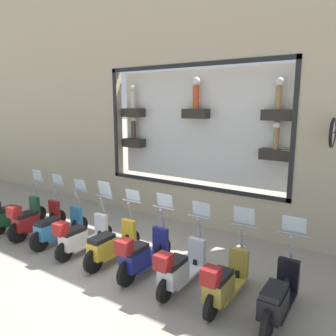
{
  "coord_description": "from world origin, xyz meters",
  "views": [
    {
      "loc": [
        -4.94,
        -4.78,
        3.58
      ],
      "look_at": [
        1.61,
        -0.42,
        2.06
      ],
      "focal_mm": 35.0,
      "sensor_mm": 36.0,
      "label": 1
    }
  ],
  "objects_px": {
    "scooter_teal_6": "(57,228)",
    "scooter_green_8": "(13,214)",
    "scooter_olive_1": "(224,281)",
    "scooter_navy_3": "(142,254)",
    "scooter_silver_2": "(179,268)",
    "scooter_red_7": "(33,220)",
    "scooter_yellow_4": "(111,245)",
    "scooter_white_5": "(80,236)",
    "scooter_black_0": "(278,297)"
  },
  "relations": [
    {
      "from": "scooter_red_7",
      "to": "scooter_teal_6",
      "type": "bearing_deg",
      "value": -86.76
    },
    {
      "from": "scooter_olive_1",
      "to": "scooter_navy_3",
      "type": "distance_m",
      "value": 1.88
    },
    {
      "from": "scooter_silver_2",
      "to": "scooter_red_7",
      "type": "xyz_separation_m",
      "value": [
        0.02,
        4.71,
        0.03
      ]
    },
    {
      "from": "scooter_navy_3",
      "to": "scooter_teal_6",
      "type": "bearing_deg",
      "value": 88.83
    },
    {
      "from": "scooter_yellow_4",
      "to": "scooter_white_5",
      "type": "relative_size",
      "value": 1.01
    },
    {
      "from": "scooter_olive_1",
      "to": "scooter_silver_2",
      "type": "distance_m",
      "value": 0.94
    },
    {
      "from": "scooter_navy_3",
      "to": "scooter_black_0",
      "type": "bearing_deg",
      "value": -88.76
    },
    {
      "from": "scooter_navy_3",
      "to": "scooter_red_7",
      "type": "relative_size",
      "value": 1.0
    },
    {
      "from": "scooter_green_8",
      "to": "scooter_teal_6",
      "type": "bearing_deg",
      "value": -88.12
    },
    {
      "from": "scooter_navy_3",
      "to": "scooter_green_8",
      "type": "xyz_separation_m",
      "value": [
        -0.0,
        4.71,
        -0.01
      ]
    },
    {
      "from": "scooter_white_5",
      "to": "scooter_green_8",
      "type": "distance_m",
      "value": 2.82
    },
    {
      "from": "scooter_black_0",
      "to": "scooter_silver_2",
      "type": "relative_size",
      "value": 1.01
    },
    {
      "from": "scooter_teal_6",
      "to": "scooter_red_7",
      "type": "bearing_deg",
      "value": 93.24
    },
    {
      "from": "scooter_navy_3",
      "to": "scooter_red_7",
      "type": "xyz_separation_m",
      "value": [
        0.0,
        3.77,
        0.01
      ]
    },
    {
      "from": "scooter_green_8",
      "to": "scooter_black_0",
      "type": "bearing_deg",
      "value": -89.51
    },
    {
      "from": "scooter_teal_6",
      "to": "scooter_green_8",
      "type": "bearing_deg",
      "value": 91.88
    },
    {
      "from": "scooter_white_5",
      "to": "scooter_yellow_4",
      "type": "bearing_deg",
      "value": -85.91
    },
    {
      "from": "scooter_olive_1",
      "to": "scooter_red_7",
      "type": "distance_m",
      "value": 5.65
    },
    {
      "from": "scooter_black_0",
      "to": "scooter_red_7",
      "type": "relative_size",
      "value": 1.0
    },
    {
      "from": "scooter_white_5",
      "to": "scooter_olive_1",
      "type": "bearing_deg",
      "value": -89.99
    },
    {
      "from": "scooter_olive_1",
      "to": "scooter_green_8",
      "type": "bearing_deg",
      "value": 89.96
    },
    {
      "from": "scooter_white_5",
      "to": "scooter_teal_6",
      "type": "distance_m",
      "value": 0.94
    },
    {
      "from": "scooter_olive_1",
      "to": "scooter_black_0",
      "type": "bearing_deg",
      "value": -85.76
    },
    {
      "from": "scooter_black_0",
      "to": "scooter_yellow_4",
      "type": "distance_m",
      "value": 3.77
    },
    {
      "from": "scooter_olive_1",
      "to": "scooter_white_5",
      "type": "xyz_separation_m",
      "value": [
        -0.0,
        3.77,
        -0.0
      ]
    },
    {
      "from": "scooter_yellow_4",
      "to": "scooter_red_7",
      "type": "xyz_separation_m",
      "value": [
        -0.05,
        2.82,
        0.05
      ]
    },
    {
      "from": "scooter_red_7",
      "to": "scooter_yellow_4",
      "type": "bearing_deg",
      "value": -88.91
    },
    {
      "from": "scooter_red_7",
      "to": "scooter_navy_3",
      "type": "bearing_deg",
      "value": -90.07
    },
    {
      "from": "scooter_green_8",
      "to": "scooter_navy_3",
      "type": "bearing_deg",
      "value": -89.95
    },
    {
      "from": "scooter_olive_1",
      "to": "scooter_silver_2",
      "type": "bearing_deg",
      "value": 90.26
    },
    {
      "from": "scooter_yellow_4",
      "to": "scooter_white_5",
      "type": "height_order",
      "value": "scooter_white_5"
    },
    {
      "from": "scooter_black_0",
      "to": "scooter_teal_6",
      "type": "height_order",
      "value": "scooter_black_0"
    },
    {
      "from": "scooter_olive_1",
      "to": "scooter_silver_2",
      "type": "xyz_separation_m",
      "value": [
        -0.0,
        0.94,
        -0.01
      ]
    },
    {
      "from": "scooter_navy_3",
      "to": "scooter_red_7",
      "type": "height_order",
      "value": "scooter_red_7"
    },
    {
      "from": "scooter_black_0",
      "to": "scooter_navy_3",
      "type": "height_order",
      "value": "scooter_black_0"
    },
    {
      "from": "scooter_yellow_4",
      "to": "scooter_white_5",
      "type": "bearing_deg",
      "value": 94.09
    },
    {
      "from": "scooter_olive_1",
      "to": "scooter_white_5",
      "type": "distance_m",
      "value": 3.77
    },
    {
      "from": "scooter_teal_6",
      "to": "scooter_green_8",
      "type": "distance_m",
      "value": 1.88
    },
    {
      "from": "scooter_black_0",
      "to": "scooter_white_5",
      "type": "distance_m",
      "value": 4.71
    },
    {
      "from": "scooter_teal_6",
      "to": "scooter_green_8",
      "type": "xyz_separation_m",
      "value": [
        -0.06,
        1.88,
        0.04
      ]
    },
    {
      "from": "scooter_navy_3",
      "to": "scooter_red_7",
      "type": "distance_m",
      "value": 3.77
    },
    {
      "from": "scooter_olive_1",
      "to": "scooter_teal_6",
      "type": "bearing_deg",
      "value": 89.19
    },
    {
      "from": "scooter_silver_2",
      "to": "scooter_yellow_4",
      "type": "height_order",
      "value": "scooter_silver_2"
    },
    {
      "from": "scooter_silver_2",
      "to": "scooter_yellow_4",
      "type": "distance_m",
      "value": 1.88
    },
    {
      "from": "scooter_yellow_4",
      "to": "scooter_green_8",
      "type": "xyz_separation_m",
      "value": [
        -0.06,
        3.77,
        0.03
      ]
    },
    {
      "from": "scooter_olive_1",
      "to": "scooter_yellow_4",
      "type": "relative_size",
      "value": 0.99
    },
    {
      "from": "scooter_black_0",
      "to": "scooter_navy_3",
      "type": "relative_size",
      "value": 1.0
    },
    {
      "from": "scooter_red_7",
      "to": "scooter_green_8",
      "type": "height_order",
      "value": "scooter_green_8"
    },
    {
      "from": "scooter_olive_1",
      "to": "scooter_navy_3",
      "type": "xyz_separation_m",
      "value": [
        0.01,
        1.88,
        0.02
      ]
    },
    {
      "from": "scooter_olive_1",
      "to": "scooter_yellow_4",
      "type": "xyz_separation_m",
      "value": [
        0.07,
        2.82,
        -0.02
      ]
    }
  ]
}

